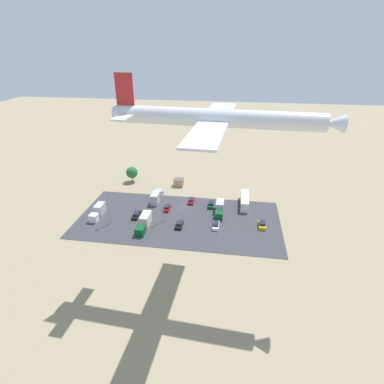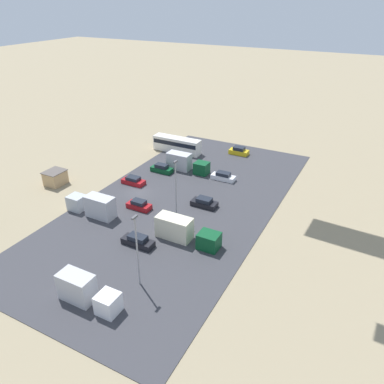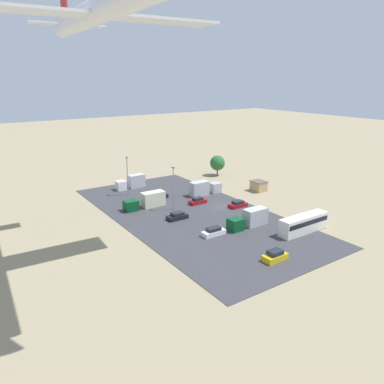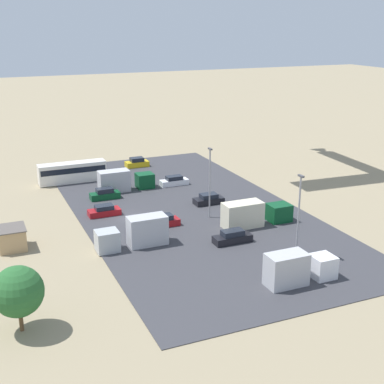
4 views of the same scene
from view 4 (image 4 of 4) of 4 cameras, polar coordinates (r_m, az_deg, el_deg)
The scene contains 18 objects.
ground_plane at distance 72.23m, azimuth -6.80°, elevation -2.78°, with size 400.00×400.00×0.00m, color gray.
parking_lot_surface at distance 74.83m, azimuth -0.64°, elevation -1.87°, with size 60.33×29.51×0.08m.
shed_building at distance 65.31m, azimuth -18.68°, elevation -4.68°, with size 3.65×3.24×2.61m.
bus at distance 89.16m, azimuth -12.65°, elevation 2.14°, with size 2.53×10.83×3.21m.
parked_car_0 at distance 80.01m, azimuth -9.28°, elevation -0.25°, with size 1.73×4.34×1.62m.
parked_car_1 at distance 68.79m, azimuth -3.05°, elevation -3.12°, with size 1.76×4.04×1.48m.
parked_car_2 at distance 85.69m, azimuth -1.91°, elevation 1.17°, with size 1.77×4.53×1.50m.
parked_car_3 at distance 63.84m, azimuth 4.34°, elevation -4.84°, with size 1.75×4.66×1.55m.
parked_car_4 at distance 76.93m, azimuth 1.79°, elevation -0.80°, with size 1.98×4.27×1.48m.
parked_car_5 at distance 97.00m, azimuth -5.90°, elevation 3.12°, with size 1.99×4.12×1.66m.
parked_car_6 at distance 73.35m, azimuth -9.35°, elevation -2.01°, with size 1.90×4.31×1.42m.
parked_truck_0 at distance 54.99m, azimuth 11.12°, elevation -8.02°, with size 2.32×7.60×3.35m.
parked_truck_1 at distance 62.67m, azimuth -5.97°, elevation -4.40°, with size 2.30×8.39×3.46m.
parked_truck_2 at distance 83.35m, azimuth -7.39°, elevation 1.18°, with size 2.37×8.62×3.29m.
parked_truck_3 at distance 69.08m, azimuth 6.53°, elevation -2.36°, with size 2.42×9.43×3.25m.
tree_near_shed at distance 47.60m, azimuth -18.08°, elevation -10.06°, with size 4.38×4.38×5.92m.
light_pole_lot_centre at distance 59.47m, azimuth 11.31°, elevation -2.21°, with size 0.90×0.28×9.47m.
light_pole_lot_edge at distance 70.19m, azimuth 1.91°, elevation 1.27°, with size 0.90×0.28×9.50m.
Camera 4 is at (65.01, -18.73, 25.30)m, focal length 50.00 mm.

